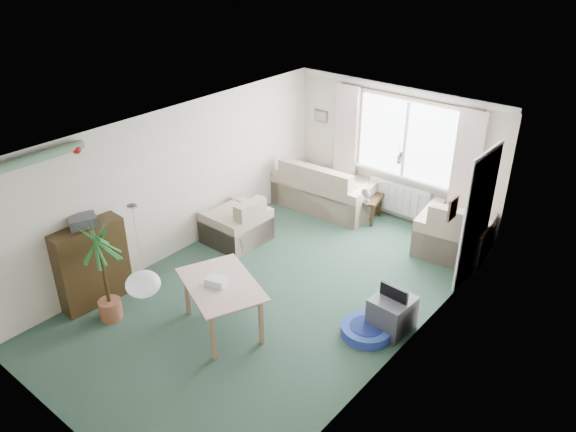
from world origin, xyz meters
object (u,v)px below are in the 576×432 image
Objects in this scene: dining_table at (223,307)px; coffee_table at (353,205)px; armchair_corner at (455,226)px; armchair_left at (236,218)px; tv_cube at (392,314)px; bookshelf at (92,265)px; houseplant at (104,271)px; pet_bed at (367,330)px; sofa at (326,184)px.

coffee_table is at bearing 97.07° from dining_table.
armchair_corner is 4.04m from dining_table.
armchair_corner reaches higher than dining_table.
armchair_left is 2.32m from dining_table.
tv_cube is at bearing 87.89° from armchair_corner.
armchair_left reaches higher than tv_cube.
armchair_left is 0.94× the size of coffee_table.
tv_cube is (3.20, -0.39, -0.17)m from armchair_left.
bookshelf is 0.52m from houseplant.
armchair_corner reaches higher than armchair_left.
bookshelf is (-3.32, -4.45, 0.12)m from armchair_corner.
tv_cube is 0.79× the size of pet_bed.
sofa is at bearing 180.00° from coffee_table.
pet_bed is (2.87, 1.91, -0.69)m from houseplant.
sofa is 0.66m from coffee_table.
pet_bed is (3.36, 1.79, -0.53)m from bookshelf.
coffee_table is 1.47× the size of pet_bed.
houseplant is 3.52m from pet_bed.
tv_cube is (1.72, 1.40, -0.11)m from dining_table.
bookshelf is 1.97m from dining_table.
houseplant is (-0.87, -4.59, 0.53)m from coffee_table.
coffee_table is at bearing 154.11° from armchair_left.
coffee_table is 1.86× the size of tv_cube.
houseplant is 2.24× the size of pet_bed.
bookshelf reaches higher than dining_table.
sofa is 1.23× the size of houseplant.
sofa is 2.00× the size of armchair_left.
pet_bed is (-0.18, -0.31, -0.17)m from tv_cube.
tv_cube is at bearing 84.33° from armchair_left.
armchair_left is at bearing 176.72° from tv_cube.
houseplant is 2.84× the size of tv_cube.
tv_cube is (0.22, -2.35, -0.24)m from armchair_corner.
bookshelf is (-1.36, -4.48, 0.38)m from coffee_table.
bookshelf is at bearing -158.97° from dining_table.
dining_table is (1.08, -3.77, -0.12)m from sofa.
armchair_corner is at bearing 90.97° from pet_bed.
dining_table is at bearing -137.18° from tv_cube.
armchair_corner is at bearing 124.62° from armchair_left.
houseplant is at bearing -146.44° from pet_bed.
bookshelf is at bearing -151.92° from pet_bed.
sofa is 4.61m from houseplant.
coffee_table is at bearing 79.26° from houseplant.
pet_bed is (1.53, 1.09, -0.28)m from dining_table.
armchair_corner is 2.69m from pet_bed.
bookshelf reaches higher than sofa.
armchair_left is 0.62× the size of houseplant.
armchair_left is 3.23m from tv_cube.
armchair_corner is 1.09× the size of coffee_table.
sofa is 3.93m from dining_table.
bookshelf reaches higher than armchair_corner.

